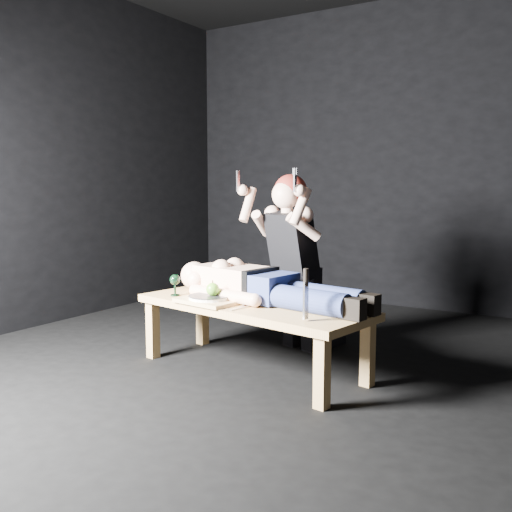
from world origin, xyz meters
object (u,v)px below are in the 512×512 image
object	(u,v)px
table	(252,337)
serving_tray	(209,301)
goblet	(175,285)
lying_man	(267,282)
kneeling_woman	(299,260)
carving_knife	(306,295)

from	to	relation	value
table	serving_tray	size ratio (longest dim) A/B	3.99
goblet	lying_man	bearing A→B (deg)	13.61
lying_man	table	bearing A→B (deg)	-116.60
lying_man	goblet	size ratio (longest dim) A/B	10.39
kneeling_woman	goblet	size ratio (longest dim) A/B	8.90
carving_knife	lying_man	bearing A→B (deg)	151.86
carving_knife	kneeling_woman	bearing A→B (deg)	128.91
table	carving_knife	bearing A→B (deg)	-17.86
lying_man	goblet	distance (m)	0.66
serving_tray	goblet	xyz separation A→B (m)	(-0.34, 0.06, 0.06)
serving_tray	carving_knife	size ratio (longest dim) A/B	1.35
serving_tray	carving_knife	bearing A→B (deg)	-10.06
table	carving_knife	size ratio (longest dim) A/B	5.39
goblet	carving_knife	xyz separation A→B (m)	(1.10, -0.20, 0.07)
goblet	serving_tray	bearing A→B (deg)	-10.63
serving_tray	kneeling_woman	bearing A→B (deg)	70.91
serving_tray	table	bearing A→B (deg)	29.08
kneeling_woman	goblet	world-z (taller)	kneeling_woman
table	kneeling_woman	xyz separation A→B (m)	(0.02, 0.62, 0.44)
lying_man	kneeling_woman	bearing A→B (deg)	103.88
lying_man	carving_knife	bearing A→B (deg)	-28.14
kneeling_woman	serving_tray	xyz separation A→B (m)	(-0.26, -0.75, -0.20)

